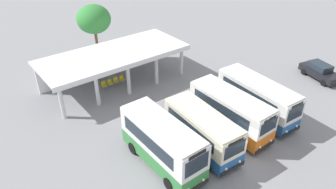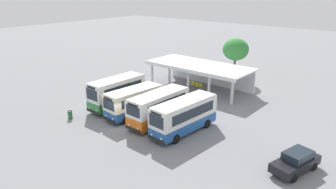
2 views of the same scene
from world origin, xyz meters
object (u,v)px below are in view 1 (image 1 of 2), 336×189
city_bus_fourth_amber (257,97)px  waiting_chair_second_from_end (110,83)px  waiting_chair_end_by_column (104,85)px  city_bus_nearest_orange (162,142)px  waiting_chair_fourth_seat (122,79)px  city_bus_second_in_row (202,129)px  city_bus_middle_cream (230,110)px  parked_car_flank (320,71)px  waiting_chair_middle_seat (116,81)px

city_bus_fourth_amber → waiting_chair_second_from_end: 14.22m
waiting_chair_end_by_column → city_bus_nearest_orange: bearing=-97.8°
city_bus_nearest_orange → waiting_chair_fourth_seat: city_bus_nearest_orange is taller
city_bus_second_in_row → waiting_chair_fourth_seat: bearing=88.4°
city_bus_middle_cream → waiting_chair_fourth_seat: bearing=104.1°
city_bus_fourth_amber → waiting_chair_end_by_column: bearing=125.0°
city_bus_nearest_orange → waiting_chair_end_by_column: (1.60, 11.77, -1.40)m
city_bus_second_in_row → parked_car_flank: 17.31m
parked_car_flank → waiting_chair_end_by_column: size_ratio=5.34×
city_bus_second_in_row → city_bus_fourth_amber: city_bus_fourth_amber is taller
city_bus_second_in_row → waiting_chair_second_from_end: bearing=94.8°
city_bus_fourth_amber → waiting_chair_fourth_seat: bearing=117.9°
city_bus_fourth_amber → waiting_chair_second_from_end: size_ratio=8.90×
waiting_chair_end_by_column → waiting_chair_middle_seat: (1.36, 0.00, 0.00)m
city_bus_nearest_orange → parked_car_flank: (20.59, 0.01, -1.09)m
waiting_chair_fourth_seat → city_bus_nearest_orange: bearing=-107.2°
waiting_chair_second_from_end → waiting_chair_end_by_column: bearing=-179.6°
city_bus_middle_cream → waiting_chair_end_by_column: city_bus_middle_cream is taller
parked_car_flank → city_bus_second_in_row: bearing=-178.4°
waiting_chair_end_by_column → waiting_chair_middle_seat: bearing=0.0°
city_bus_nearest_orange → city_bus_middle_cream: city_bus_nearest_orange is taller
city_bus_nearest_orange → waiting_chair_middle_seat: city_bus_nearest_orange is taller
city_bus_middle_cream → waiting_chair_middle_seat: bearing=107.1°
waiting_chair_fourth_seat → waiting_chair_second_from_end: bearing=178.3°
city_bus_second_in_row → waiting_chair_end_by_column: city_bus_second_in_row is taller
city_bus_second_in_row → city_bus_fourth_amber: 6.63m
parked_car_flank → waiting_chair_second_from_end: parked_car_flank is taller
parked_car_flank → waiting_chair_end_by_column: parked_car_flank is taller
city_bus_fourth_amber → city_bus_nearest_orange: bearing=179.1°
city_bus_middle_cream → waiting_chair_fourth_seat: (-2.98, 11.87, -1.29)m
city_bus_nearest_orange → city_bus_second_in_row: (3.31, -0.47, -0.22)m
city_bus_second_in_row → waiting_chair_middle_seat: bearing=91.6°
city_bus_second_in_row → city_bus_nearest_orange: bearing=171.9°
waiting_chair_second_from_end → city_bus_fourth_amber: bearing=-57.3°
parked_car_flank → waiting_chair_fourth_seat: 20.61m
city_bus_fourth_amber → waiting_chair_fourth_seat: size_ratio=8.90×
waiting_chair_fourth_seat → parked_car_flank: bearing=-34.7°
city_bus_nearest_orange → waiting_chair_middle_seat: size_ratio=8.25×
waiting_chair_end_by_column → waiting_chair_fourth_seat: (2.04, -0.04, 0.00)m
parked_car_flank → city_bus_nearest_orange: bearing=-180.0°
city_bus_second_in_row → waiting_chair_fourth_seat: city_bus_second_in_row is taller
city_bus_fourth_amber → parked_car_flank: size_ratio=1.67×
city_bus_middle_cream → parked_car_flank: (13.97, 0.14, -0.98)m
waiting_chair_end_by_column → city_bus_fourth_amber: bearing=-55.0°
city_bus_fourth_amber → parked_car_flank: 10.71m
waiting_chair_middle_seat → city_bus_fourth_amber: bearing=-59.7°
city_bus_nearest_orange → city_bus_middle_cream: (6.62, -0.14, -0.11)m
waiting_chair_second_from_end → city_bus_middle_cream: bearing=-70.0°
city_bus_middle_cream → city_bus_fourth_amber: city_bus_middle_cream is taller
waiting_chair_second_from_end → waiting_chair_middle_seat: 0.68m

